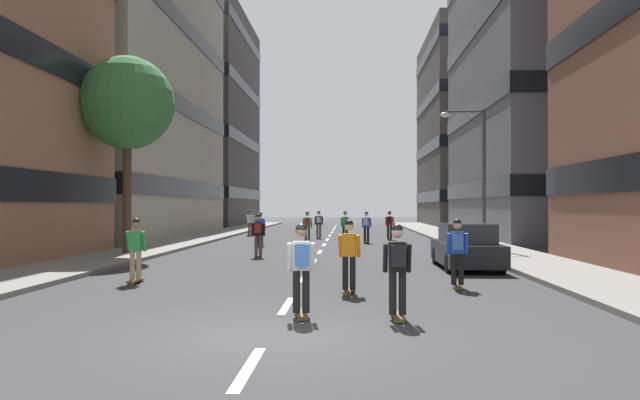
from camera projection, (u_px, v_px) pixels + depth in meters
The scene contains 23 objects.
ground_plane at pixel (325, 243), 34.62m from camera, with size 147.89×147.89×0.00m, color #333335.
sidewalk_left at pixel (199, 238), 38.07m from camera, with size 3.02×67.78×0.14m, color gray.
sidewalk_right at pixel (458, 239), 37.33m from camera, with size 3.02×67.78×0.14m, color gray.
lane_markings at pixel (326, 242), 35.48m from camera, with size 0.16×57.20×0.01m.
building_left_mid at pixel (77, 77), 41.88m from camera, with size 15.54×23.05×21.53m.
building_left_far at pixel (174, 120), 65.36m from camera, with size 15.54×19.55×22.21m.
building_right_far at pixel (502, 129), 63.76m from camera, with size 15.54×18.55×19.83m.
parked_car_near at pixel (467, 248), 20.57m from camera, with size 1.82×4.40×1.52m.
street_tree_near at pixel (127, 104), 25.78m from camera, with size 3.91×3.91×8.24m.
streetlamp_right at pixel (476, 162), 28.85m from camera, with size 2.13×0.30×6.50m.
skater_0 at pixel (250, 222), 42.77m from camera, with size 0.56×0.92×1.78m.
skater_1 at pixel (349, 253), 14.79m from camera, with size 0.56×0.92×1.78m.
skater_2 at pixel (136, 247), 16.73m from camera, with size 0.54×0.91×1.78m.
skater_3 at pixel (366, 225), 34.44m from camera, with size 0.57×0.92×1.78m.
skater_4 at pixel (457, 249), 15.70m from camera, with size 0.55×0.92×1.78m.
skater_5 at pixel (260, 227), 31.69m from camera, with size 0.56×0.92×1.78m.
skater_6 at pixel (319, 223), 39.37m from camera, with size 0.53×0.90×1.78m.
skater_7 at pixel (398, 265), 11.39m from camera, with size 0.54×0.91×1.78m.
skater_8 at pixel (389, 223), 37.81m from camera, with size 0.57×0.92×1.78m.
skater_9 at pixel (301, 264), 11.60m from camera, with size 0.56×0.92×1.78m.
skater_10 at pixel (258, 232), 25.03m from camera, with size 0.53×0.90×1.78m.
skater_11 at pixel (345, 224), 36.35m from camera, with size 0.54×0.91×1.78m.
skater_12 at pixel (307, 225), 34.22m from camera, with size 0.53×0.90×1.78m.
Camera 1 is at (1.31, -9.97, 2.13)m, focal length 34.52 mm.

